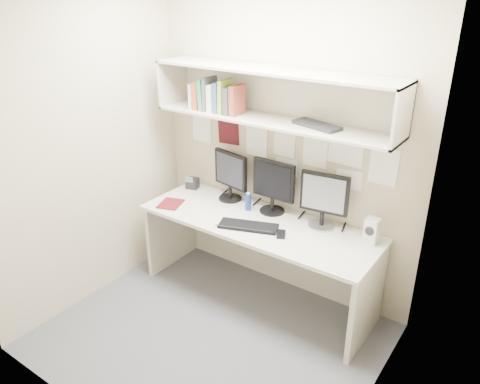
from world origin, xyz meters
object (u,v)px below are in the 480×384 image
Objects in this scene: keyboard at (248,226)px; desk_phone at (192,183)px; monitor_right at (324,198)px; speaker at (372,231)px; desk at (258,259)px; maroon_notebook at (171,204)px; monitor_center at (273,184)px; monitor_left at (231,174)px.

desk_phone reaches higher than keyboard.
monitor_right reaches higher than speaker.
maroon_notebook reaches higher than desk.
monitor_right is 2.29× the size of speaker.
desk_phone is (-0.88, -0.01, -0.19)m from monitor_center.
monitor_right is (0.46, 0.22, 0.61)m from desk.
speaker is at bearing 0.38° from keyboard.
desk is 9.01× the size of maroon_notebook.
speaker is (0.87, -0.03, -0.15)m from monitor_center.
speaker is (0.41, -0.03, -0.15)m from monitor_right.
desk_phone is at bearing -167.10° from monitor_left.
desk is 4.29× the size of keyboard.
maroon_notebook is at bearing -120.89° from monitor_left.
keyboard is 0.94m from desk_phone.
monitor_left is at bearing 120.25° from keyboard.
monitor_center reaches higher than keyboard.
speaker is at bearing -15.73° from desk_phone.
speaker is (0.88, 0.33, 0.09)m from keyboard.
monitor_center is 1.01× the size of monitor_right.
keyboard is at bearing -36.81° from desk_phone.
monitor_left is at bearing 172.34° from monitor_right.
monitor_center is 0.90m from desk_phone.
desk is at bearing -15.48° from monitor_left.
monitor_center reaches higher than monitor_right.
monitor_left is at bearing 178.95° from speaker.
monitor_center is 2.31× the size of speaker.
speaker is at bearing -5.86° from maroon_notebook.
monitor_right reaches higher than desk_phone.
desk is at bearing -162.20° from monitor_right.
monitor_right is at bearing 176.18° from speaker.
keyboard is 0.94m from speaker.
monitor_left is 1.97× the size of maroon_notebook.
desk_phone reaches higher than maroon_notebook.
monitor_left is 0.48m from desk_phone.
monitor_right is 0.63m from keyboard.
maroon_notebook is (-0.80, -0.18, 0.37)m from desk.
speaker is 1.49× the size of desk_phone.
desk is 0.40m from keyboard.
monitor_right is 1.35m from desk_phone.
monitor_right is at bearing 11.19° from monitor_left.
keyboard is at bearing -28.35° from monitor_left.
speaker reaches higher than desk_phone.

